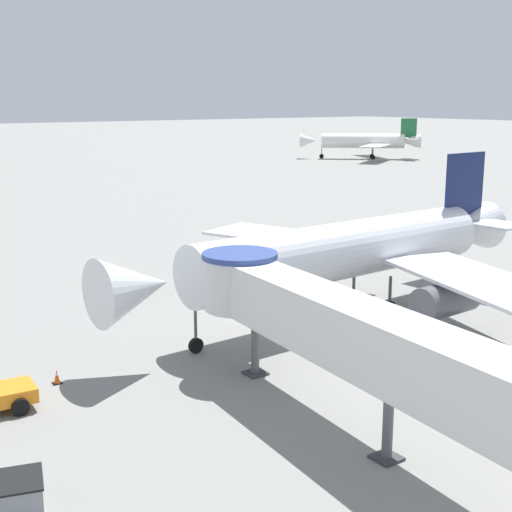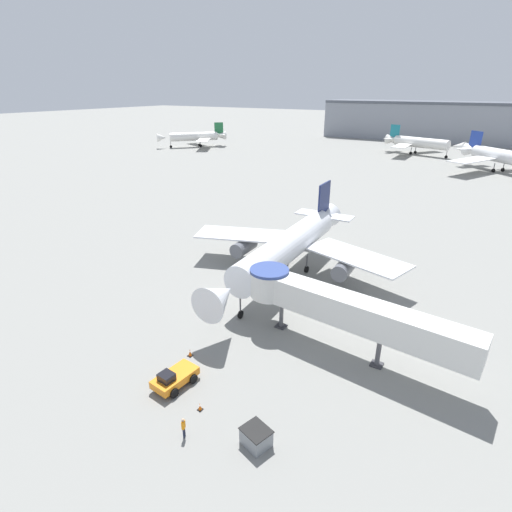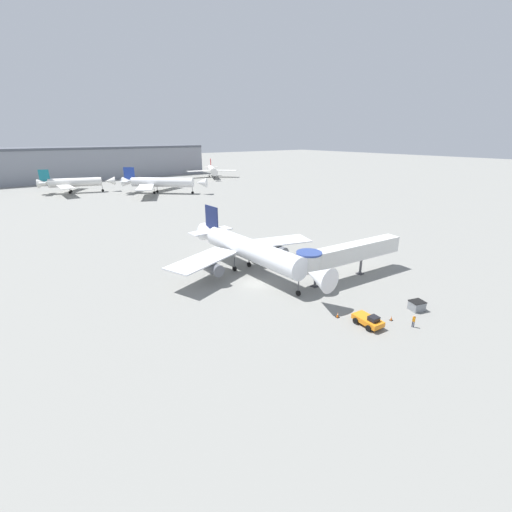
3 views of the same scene
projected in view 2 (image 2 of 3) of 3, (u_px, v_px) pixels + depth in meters
The scene contains 12 objects.
ground_plane at pixel (256, 285), 51.82m from camera, with size 800.00×800.00×0.00m, color gray.
main_airplane at pixel (289, 246), 52.71m from camera, with size 31.22×33.93×10.41m.
jet_bridge at pixel (336, 306), 37.65m from camera, with size 22.57×5.33×6.36m.
pushback_tug_orange at pixel (174, 378), 34.14m from camera, with size 2.66×4.16×1.73m.
service_container_gray at pixel (256, 437), 28.49m from camera, with size 2.40×2.23×1.39m.
traffic_cone_apron_front at pixel (200, 407), 31.70m from camera, with size 0.40×0.40×0.67m.
traffic_cone_near_nose at pixel (190, 353), 38.07m from camera, with size 0.46×0.46×0.76m.
ground_crew_marshaller at pixel (184, 427), 28.97m from camera, with size 0.30×0.38×1.75m.
background_jet_green_tail at pixel (195, 136), 169.57m from camera, with size 24.44×25.21×9.79m.
background_jet_blue_tail at pixel (508, 157), 116.69m from camera, with size 31.63×31.14×10.88m.
background_jet_teal_tail at pixel (419, 143), 149.58m from camera, with size 30.05×29.97×10.26m.
terminal_building at pixel (477, 123), 180.68m from camera, with size 138.02×24.36×17.60m.
Camera 2 is at (24.30, -39.31, 23.75)m, focal length 28.00 mm.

